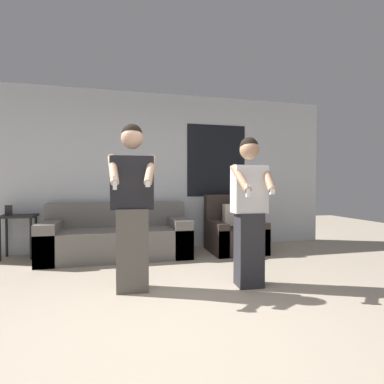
{
  "coord_description": "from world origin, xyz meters",
  "views": [
    {
      "loc": [
        -0.43,
        -2.27,
        1.12
      ],
      "look_at": [
        0.33,
        0.84,
        1.04
      ],
      "focal_mm": 28.0,
      "sensor_mm": 36.0,
      "label": 1
    }
  ],
  "objects_px": {
    "side_table": "(18,223)",
    "person_left": "(132,206)",
    "couch": "(118,238)",
    "person_right": "(249,210)",
    "armchair": "(234,232)"
  },
  "relations": [
    {
      "from": "side_table",
      "to": "person_left",
      "type": "relative_size",
      "value": 0.46
    },
    {
      "from": "armchair",
      "to": "person_right",
      "type": "bearing_deg",
      "value": -106.35
    },
    {
      "from": "side_table",
      "to": "person_right",
      "type": "height_order",
      "value": "person_right"
    },
    {
      "from": "side_table",
      "to": "person_left",
      "type": "xyz_separation_m",
      "value": [
        1.62,
        -1.82,
        0.36
      ]
    },
    {
      "from": "couch",
      "to": "person_right",
      "type": "height_order",
      "value": "person_right"
    },
    {
      "from": "armchair",
      "to": "side_table",
      "type": "xyz_separation_m",
      "value": [
        -3.36,
        0.32,
        0.22
      ]
    },
    {
      "from": "couch",
      "to": "side_table",
      "type": "relative_size",
      "value": 2.7
    },
    {
      "from": "couch",
      "to": "armchair",
      "type": "height_order",
      "value": "armchair"
    },
    {
      "from": "couch",
      "to": "side_table",
      "type": "xyz_separation_m",
      "value": [
        -1.47,
        0.25,
        0.24
      ]
    },
    {
      "from": "side_table",
      "to": "person_left",
      "type": "height_order",
      "value": "person_left"
    },
    {
      "from": "person_right",
      "to": "person_left",
      "type": "bearing_deg",
      "value": 172.69
    },
    {
      "from": "armchair",
      "to": "person_left",
      "type": "relative_size",
      "value": 0.54
    },
    {
      "from": "person_right",
      "to": "side_table",
      "type": "bearing_deg",
      "value": 145.41
    },
    {
      "from": "person_left",
      "to": "person_right",
      "type": "relative_size",
      "value": 1.07
    },
    {
      "from": "armchair",
      "to": "side_table",
      "type": "bearing_deg",
      "value": 174.56
    }
  ]
}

